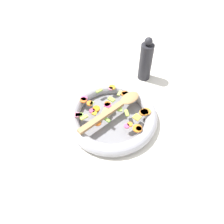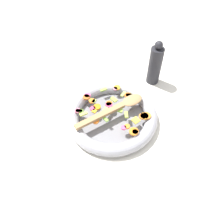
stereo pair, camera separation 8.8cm
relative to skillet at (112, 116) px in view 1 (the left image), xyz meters
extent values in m
plane|color=silver|center=(0.00, 0.00, -0.02)|extent=(4.00, 4.00, 0.00)
cylinder|color=slate|center=(0.00, 0.00, -0.02)|extent=(0.32, 0.32, 0.01)
torus|color=#9E9EA5|center=(0.00, 0.00, 0.00)|extent=(0.37, 0.37, 0.05)
cylinder|color=orange|center=(0.07, 0.11, 0.03)|extent=(0.05, 0.05, 0.01)
cylinder|color=orange|center=(-0.10, 0.04, 0.03)|extent=(0.05, 0.05, 0.01)
cylinder|color=orange|center=(-0.01, -0.07, 0.03)|extent=(0.04, 0.04, 0.01)
cylinder|color=orange|center=(-0.05, -0.13, 0.03)|extent=(0.03, 0.03, 0.01)
cylinder|color=orange|center=(-0.14, -0.02, 0.03)|extent=(0.04, 0.04, 0.01)
cylinder|color=orange|center=(-0.04, -0.02, 0.03)|extent=(0.04, 0.04, 0.01)
cylinder|color=orange|center=(-0.03, -0.03, 0.03)|extent=(0.02, 0.02, 0.01)
cylinder|color=orange|center=(-0.03, -0.10, 0.03)|extent=(0.03, 0.03, 0.01)
cylinder|color=orange|center=(-0.02, 0.14, 0.03)|extent=(0.04, 0.04, 0.01)
cylinder|color=orange|center=(0.05, 0.08, 0.03)|extent=(0.03, 0.03, 0.01)
cylinder|color=orange|center=(0.07, 0.11, 0.03)|extent=(0.03, 0.03, 0.01)
cylinder|color=orange|center=(0.06, -0.05, 0.03)|extent=(0.03, 0.03, 0.01)
cylinder|color=orange|center=(-0.01, 0.12, 0.03)|extent=(0.04, 0.04, 0.01)
cylinder|color=orange|center=(-0.01, 0.13, 0.03)|extent=(0.04, 0.04, 0.01)
cube|color=#9ABF48|center=(-0.11, -0.07, 0.03)|extent=(0.03, 0.03, 0.01)
cube|color=#A5D045|center=(-0.07, -0.01, 0.03)|extent=(0.03, 0.03, 0.01)
cube|color=#B8D352|center=(-0.03, -0.09, 0.03)|extent=(0.02, 0.02, 0.01)
cube|color=#BBC752|center=(0.04, -0.11, 0.03)|extent=(0.03, 0.03, 0.01)
cube|color=#96CC4A|center=(-0.01, 0.03, 0.03)|extent=(0.02, 0.02, 0.01)
cube|color=#A9DC58|center=(0.00, -0.03, 0.03)|extent=(0.03, 0.02, 0.01)
cube|color=#A6D146|center=(-0.11, 0.04, 0.03)|extent=(0.02, 0.03, 0.01)
cube|color=#7FBD44|center=(0.04, -0.01, 0.03)|extent=(0.02, 0.03, 0.01)
cube|color=#AAC748|center=(0.00, 0.06, 0.03)|extent=(0.03, 0.02, 0.01)
cube|color=#9ACC44|center=(0.03, -0.13, 0.03)|extent=(0.02, 0.03, 0.01)
cube|color=#85C143|center=(0.03, -0.13, 0.03)|extent=(0.02, 0.03, 0.01)
cube|color=#B4D85B|center=(-0.11, 0.02, 0.03)|extent=(0.03, 0.02, 0.01)
cylinder|color=#D54269|center=(0.01, -0.08, 0.03)|extent=(0.03, 0.03, 0.01)
cylinder|color=#DB5085|center=(0.06, 0.06, 0.03)|extent=(0.03, 0.03, 0.01)
cylinder|color=pink|center=(-0.13, -0.02, 0.03)|extent=(0.02, 0.02, 0.01)
cylinder|color=#CB3567|center=(-0.03, -0.02, 0.03)|extent=(0.04, 0.04, 0.01)
cylinder|color=#E05283|center=(-0.06, -0.13, 0.03)|extent=(0.03, 0.03, 0.01)
cylinder|color=pink|center=(0.03, -0.13, 0.03)|extent=(0.03, 0.03, 0.01)
cube|color=yellow|center=(0.02, 0.10, 0.03)|extent=(0.04, 0.04, 0.01)
cube|color=yellow|center=(0.02, -0.07, 0.03)|extent=(0.02, 0.02, 0.01)
cube|color=#A87F51|center=(0.04, -0.04, 0.04)|extent=(0.18, 0.16, 0.01)
ellipsoid|color=#A87F51|center=(-0.07, 0.07, 0.04)|extent=(0.10, 0.10, 0.01)
cylinder|color=#232328|center=(-0.28, 0.12, 0.07)|extent=(0.06, 0.06, 0.18)
sphere|color=#232328|center=(-0.28, 0.12, 0.18)|extent=(0.04, 0.04, 0.04)
camera|label=1|loc=(0.55, 0.07, 0.70)|focal=35.00mm
camera|label=2|loc=(0.54, 0.16, 0.70)|focal=35.00mm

